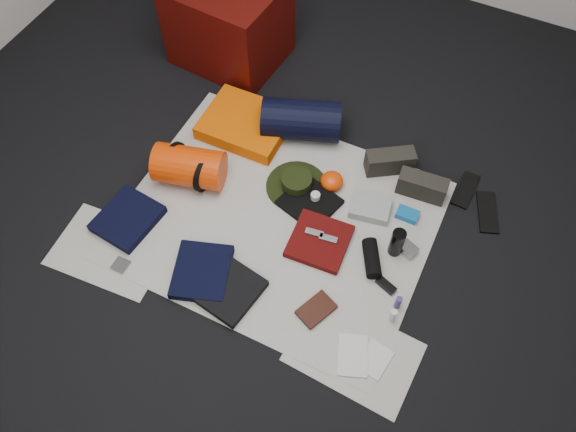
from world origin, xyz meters
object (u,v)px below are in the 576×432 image
at_px(stuff_sack, 189,166).
at_px(compact_camera, 406,248).
at_px(sleeping_pad, 246,124).
at_px(water_bottle, 397,242).
at_px(navy_duffel, 301,120).
at_px(paperback_book, 316,310).
at_px(red_cabinet, 229,22).

relative_size(stuff_sack, compact_camera, 3.35).
relative_size(sleeping_pad, stuff_sack, 1.29).
bearing_deg(stuff_sack, water_bottle, 2.86).
distance_m(navy_duffel, water_bottle, 0.93).
bearing_deg(stuff_sack, paperback_book, -23.68).
xyz_separation_m(sleeping_pad, compact_camera, (1.14, -0.37, -0.02)).
xyz_separation_m(navy_duffel, paperback_book, (0.55, -0.99, -0.11)).
xyz_separation_m(red_cabinet, stuff_sack, (0.28, -0.98, -0.15)).
height_order(red_cabinet, paperback_book, red_cabinet).
xyz_separation_m(stuff_sack, water_bottle, (1.19, 0.06, -0.02)).
bearing_deg(sleeping_pad, red_cabinet, 126.40).
relative_size(sleeping_pad, paperback_book, 2.71).
relative_size(stuff_sack, water_bottle, 2.10).
relative_size(red_cabinet, compact_camera, 5.71).
relative_size(red_cabinet, sleeping_pad, 1.32).
height_order(stuff_sack, water_bottle, stuff_sack).
xyz_separation_m(stuff_sack, navy_duffel, (0.41, 0.57, 0.01)).
height_order(sleeping_pad, compact_camera, sleeping_pad).
relative_size(water_bottle, compact_camera, 1.59).
distance_m(red_cabinet, stuff_sack, 1.03).
height_order(navy_duffel, compact_camera, navy_duffel).
bearing_deg(compact_camera, red_cabinet, 170.99).
bearing_deg(paperback_book, sleeping_pad, 157.95).
bearing_deg(red_cabinet, stuff_sack, -69.07).
xyz_separation_m(red_cabinet, navy_duffel, (0.69, -0.41, -0.14)).
xyz_separation_m(stuff_sack, paperback_book, (0.96, -0.42, -0.10)).
bearing_deg(navy_duffel, stuff_sack, -146.48).
bearing_deg(sleeping_pad, paperback_book, -45.68).
bearing_deg(red_cabinet, navy_duffel, -25.95).
bearing_deg(compact_camera, stuff_sack, -154.54).
height_order(navy_duffel, water_bottle, navy_duffel).
bearing_deg(sleeping_pad, navy_duffel, 19.45).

